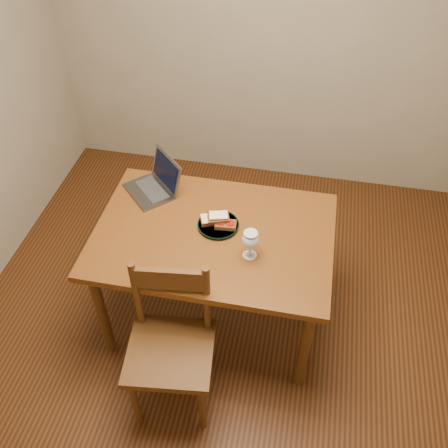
% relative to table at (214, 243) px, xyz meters
% --- Properties ---
extents(floor, '(3.20, 3.20, 0.02)m').
position_rel_table_xyz_m(floor, '(0.07, -0.06, -0.66)').
color(floor, black).
rests_on(floor, ground).
extents(back_wall, '(3.20, 0.02, 2.60)m').
position_rel_table_xyz_m(back_wall, '(0.07, 1.55, 0.65)').
color(back_wall, gray).
rests_on(back_wall, floor).
extents(table, '(1.30, 0.90, 0.74)m').
position_rel_table_xyz_m(table, '(0.00, 0.00, 0.00)').
color(table, '#47290B').
rests_on(table, floor).
extents(chair, '(0.48, 0.46, 0.47)m').
position_rel_table_xyz_m(chair, '(-0.10, -0.57, -0.15)').
color(chair, '#3D1F0C').
rests_on(chair, floor).
extents(plate, '(0.23, 0.23, 0.02)m').
position_rel_table_xyz_m(plate, '(0.02, 0.05, 0.10)').
color(plate, black).
rests_on(plate, table).
extents(sandwich_cheese, '(0.14, 0.11, 0.04)m').
position_rel_table_xyz_m(sandwich_cheese, '(-0.02, 0.06, 0.12)').
color(sandwich_cheese, '#381E0C').
rests_on(sandwich_cheese, plate).
extents(sandwich_tomato, '(0.12, 0.08, 0.04)m').
position_rel_table_xyz_m(sandwich_tomato, '(0.06, 0.04, 0.12)').
color(sandwich_tomato, '#381E0C').
rests_on(sandwich_tomato, plate).
extents(sandwich_top, '(0.13, 0.10, 0.04)m').
position_rel_table_xyz_m(sandwich_top, '(0.02, 0.06, 0.15)').
color(sandwich_top, '#381E0C').
rests_on(sandwich_top, plate).
extents(milk_glass, '(0.09, 0.09, 0.17)m').
position_rel_table_xyz_m(milk_glass, '(0.22, -0.13, 0.17)').
color(milk_glass, white).
rests_on(milk_glass, table).
extents(laptop, '(0.39, 0.39, 0.21)m').
position_rel_table_xyz_m(laptop, '(-0.41, 0.29, 0.14)').
color(laptop, slate).
rests_on(laptop, table).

